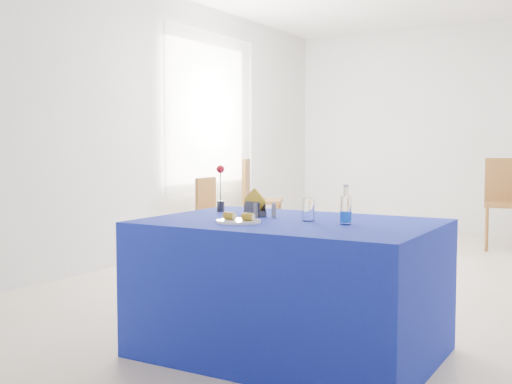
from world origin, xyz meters
TOP-DOWN VIEW (x-y plane):
  - floor at (0.00, 0.00)m, footprint 7.00×7.00m
  - room_shell at (0.00, 0.00)m, footprint 7.00×7.00m
  - window_pane at (-2.47, 0.80)m, footprint 0.04×1.50m
  - curtain at (-2.40, 0.80)m, footprint 0.04×1.75m
  - plate at (-0.03, -2.45)m, footprint 0.25×0.25m
  - drinking_glass at (0.27, -2.18)m, footprint 0.07×0.07m
  - salt_shaker at (0.01, -2.12)m, footprint 0.03×0.03m
  - pepper_shaker at (-0.08, -2.18)m, footprint 0.03×0.03m
  - blue_table at (0.17, -2.22)m, footprint 1.60×1.10m
  - water_bottle at (0.50, -2.22)m, footprint 0.06×0.06m
  - napkin_holder at (-0.11, -2.13)m, footprint 0.16×0.10m
  - rose_vase at (-0.44, -2.01)m, footprint 0.05×0.05m
  - chair_bg_left at (0.61, 2.32)m, footprint 0.54×0.54m
  - chair_win_a at (-2.08, 0.34)m, footprint 0.39×0.39m
  - chair_win_b at (-2.12, 1.32)m, footprint 0.60×0.60m
  - banana_pieces at (-0.03, -2.45)m, footprint 0.18×0.06m

SIDE VIEW (x-z plane):
  - floor at x=0.00m, z-range 0.00..0.00m
  - blue_table at x=0.17m, z-range 0.00..0.76m
  - chair_win_a at x=-2.08m, z-range 0.06..0.90m
  - chair_win_b at x=-2.12m, z-range 0.08..1.10m
  - chair_bg_left at x=0.61m, z-range 0.08..1.12m
  - plate at x=-0.03m, z-range 0.76..0.77m
  - banana_pieces at x=-0.03m, z-range 0.77..0.82m
  - salt_shaker at x=0.01m, z-range 0.76..0.84m
  - pepper_shaker at x=-0.08m, z-range 0.76..0.84m
  - napkin_holder at x=-0.11m, z-range 0.72..0.89m
  - drinking_glass at x=0.27m, z-range 0.76..0.89m
  - water_bottle at x=0.50m, z-range 0.72..0.94m
  - rose_vase at x=-0.44m, z-range 0.76..1.05m
  - window_pane at x=-2.47m, z-range 0.75..2.35m
  - curtain at x=-2.40m, z-range 0.62..2.48m
  - room_shell at x=0.00m, z-range -1.75..5.25m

